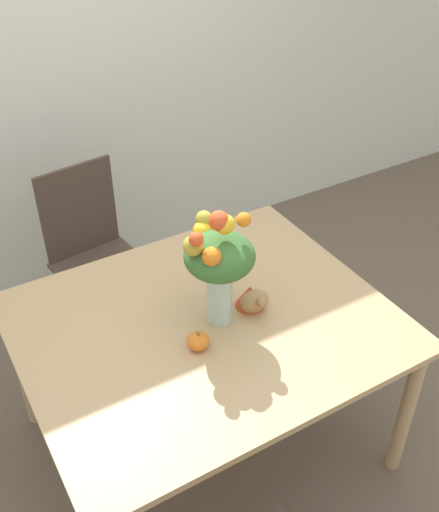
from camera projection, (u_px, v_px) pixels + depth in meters
name	position (u px, v px, depth m)	size (l,w,h in m)	color
ground_plane	(207.00, 440.00, 2.71)	(12.00, 12.00, 0.00)	brown
wall_back	(50.00, 46.00, 3.01)	(8.00, 0.06, 2.70)	silver
dining_table	(205.00, 336.00, 2.32)	(1.38, 1.15, 0.73)	tan
flower_vase	(218.00, 261.00, 2.13)	(0.27, 0.30, 0.49)	#B2CCBC
pumpkin	(198.00, 341.00, 2.14)	(0.08, 0.08, 0.07)	orange
turkey_figurine	(252.00, 298.00, 2.31)	(0.12, 0.16, 0.10)	#A87A4C
dining_chair_near_window	(96.00, 256.00, 3.03)	(0.47, 0.47, 0.94)	#47382D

